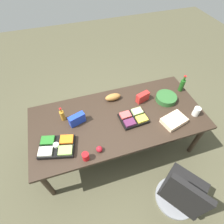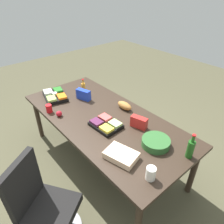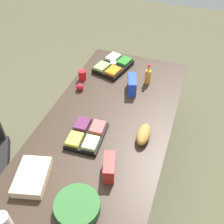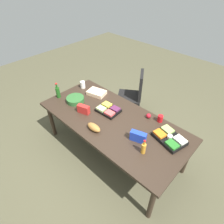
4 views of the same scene
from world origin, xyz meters
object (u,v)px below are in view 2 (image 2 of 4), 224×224
(veggie_tray, at_px, (55,96))
(salad_bowl, at_px, (156,142))
(bread_loaf, at_px, (125,106))
(red_solo_cup, at_px, (49,108))
(office_chair, at_px, (45,211))
(fruit_platter, at_px, (106,124))
(conference_table, at_px, (103,121))
(apple_red, at_px, (59,114))
(dressing_bottle, at_px, (83,87))
(chip_bag_blue, at_px, (83,95))
(chip_bag_red, at_px, (139,122))
(sheet_cake, at_px, (121,155))
(mayo_jar, at_px, (151,173))
(wine_bottle, at_px, (191,149))

(veggie_tray, xyz_separation_m, salad_bowl, (-1.66, -0.33, 0.00))
(bread_loaf, relative_size, red_solo_cup, 2.18)
(office_chair, height_order, fruit_platter, office_chair)
(conference_table, xyz_separation_m, salad_bowl, (-0.80, -0.10, 0.10))
(office_chair, xyz_separation_m, apple_red, (0.85, -0.67, 0.43))
(veggie_tray, relative_size, dressing_bottle, 2.12)
(chip_bag_blue, height_order, chip_bag_red, chip_bag_blue)
(dressing_bottle, distance_m, apple_red, 0.71)
(office_chair, distance_m, sheet_cake, 0.93)
(red_solo_cup, height_order, mayo_jar, mayo_jar)
(wine_bottle, bearing_deg, mayo_jar, 82.06)
(conference_table, bearing_deg, bread_loaf, -95.61)
(chip_bag_red, bearing_deg, mayo_jar, 141.31)
(red_solo_cup, bearing_deg, chip_bag_red, -146.39)
(mayo_jar, relative_size, salad_bowl, 0.44)
(conference_table, height_order, wine_bottle, wine_bottle)
(wine_bottle, bearing_deg, red_solo_cup, 22.54)
(sheet_cake, height_order, mayo_jar, mayo_jar)
(chip_bag_blue, bearing_deg, salad_bowl, -179.03)
(salad_bowl, bearing_deg, wine_bottle, -159.04)
(sheet_cake, height_order, veggie_tray, veggie_tray)
(wine_bottle, bearing_deg, dressing_bottle, 0.90)
(chip_bag_red, distance_m, mayo_jar, 0.77)
(chip_bag_red, bearing_deg, veggie_tray, 18.04)
(chip_bag_red, relative_size, salad_bowl, 0.65)
(fruit_platter, relative_size, dressing_bottle, 1.66)
(wine_bottle, xyz_separation_m, bread_loaf, (1.09, -0.13, -0.06))
(bread_loaf, relative_size, veggie_tray, 0.50)
(red_solo_cup, height_order, chip_bag_blue, chip_bag_blue)
(red_solo_cup, bearing_deg, conference_table, -139.87)
(wine_bottle, relative_size, veggie_tray, 0.59)
(fruit_platter, bearing_deg, veggie_tray, 7.11)
(salad_bowl, xyz_separation_m, apple_red, (1.18, 0.52, -0.00))
(chip_bag_red, height_order, mayo_jar, chip_bag_red)
(dressing_bottle, bearing_deg, veggie_tray, 72.68)
(bread_loaf, xyz_separation_m, mayo_jar, (-1.02, 0.64, 0.02))
(bread_loaf, height_order, apple_red, bread_loaf)
(fruit_platter, xyz_separation_m, veggie_tray, (1.05, 0.13, 0.00))
(fruit_platter, distance_m, wine_bottle, 0.99)
(sheet_cake, distance_m, apple_red, 1.08)
(sheet_cake, height_order, apple_red, apple_red)
(red_solo_cup, height_order, salad_bowl, red_solo_cup)
(conference_table, xyz_separation_m, chip_bag_red, (-0.45, -0.20, 0.13))
(office_chair, xyz_separation_m, veggie_tray, (1.33, -0.86, 0.43))
(chip_bag_blue, distance_m, veggie_tray, 0.44)
(red_solo_cup, bearing_deg, dressing_bottle, -75.53)
(fruit_platter, height_order, mayo_jar, mayo_jar)
(office_chair, bearing_deg, red_solo_cup, -31.30)
(conference_table, xyz_separation_m, office_chair, (-0.46, 1.09, -0.33))
(chip_bag_blue, bearing_deg, office_chair, 131.00)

